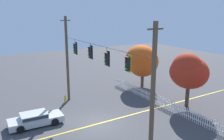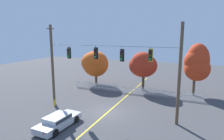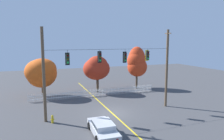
% 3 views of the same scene
% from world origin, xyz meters
% --- Properties ---
extents(ground, '(80.00, 80.00, 0.00)m').
position_xyz_m(ground, '(0.00, 0.00, 0.00)').
color(ground, '#424244').
extents(lane_centerline_stripe, '(0.16, 36.00, 0.01)m').
position_xyz_m(lane_centerline_stripe, '(0.00, 0.00, 0.00)').
color(lane_centerline_stripe, gold).
rests_on(lane_centerline_stripe, ground).
extents(signal_support_span, '(14.17, 1.10, 9.15)m').
position_xyz_m(signal_support_span, '(0.00, 0.00, 4.65)').
color(signal_support_span, brown).
rests_on(signal_support_span, ground).
extents(traffic_signal_northbound_secondary, '(0.43, 0.38, 1.51)m').
position_xyz_m(traffic_signal_northbound_secondary, '(-4.64, 0.01, 6.08)').
color(traffic_signal_northbound_secondary, black).
extents(traffic_signal_northbound_primary, '(0.43, 0.38, 1.41)m').
position_xyz_m(traffic_signal_northbound_primary, '(-1.33, 0.01, 6.18)').
color(traffic_signal_northbound_primary, black).
extents(traffic_signal_eastbound_side, '(0.43, 0.38, 1.49)m').
position_xyz_m(traffic_signal_eastbound_side, '(1.53, 0.01, 6.09)').
color(traffic_signal_eastbound_side, black).
extents(traffic_signal_southbound_primary, '(0.43, 0.38, 1.36)m').
position_xyz_m(traffic_signal_southbound_primary, '(4.31, 0.01, 6.21)').
color(traffic_signal_southbound_primary, black).
extents(white_picket_fence, '(18.11, 0.06, 1.08)m').
position_xyz_m(white_picket_fence, '(0.35, 7.40, 0.54)').
color(white_picket_fence, white).
rests_on(white_picket_fence, ground).
extents(autumn_maple_near_fence, '(4.41, 4.09, 5.45)m').
position_xyz_m(autumn_maple_near_fence, '(-6.87, 10.10, 3.56)').
color(autumn_maple_near_fence, brown).
rests_on(autumn_maple_near_fence, ground).
extents(autumn_maple_mid, '(4.10, 3.63, 5.64)m').
position_xyz_m(autumn_maple_mid, '(1.18, 9.68, 3.78)').
color(autumn_maple_mid, '#473828').
rests_on(autumn_maple_mid, ground).
extents(parked_car, '(2.08, 4.65, 1.15)m').
position_xyz_m(parked_car, '(-2.60, -4.79, 0.61)').
color(parked_car, '#B7BABF').
rests_on(parked_car, ground).
extents(fire_hydrant, '(0.38, 0.22, 0.80)m').
position_xyz_m(fire_hydrant, '(-6.35, -0.67, 0.39)').
color(fire_hydrant, gold).
rests_on(fire_hydrant, ground).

